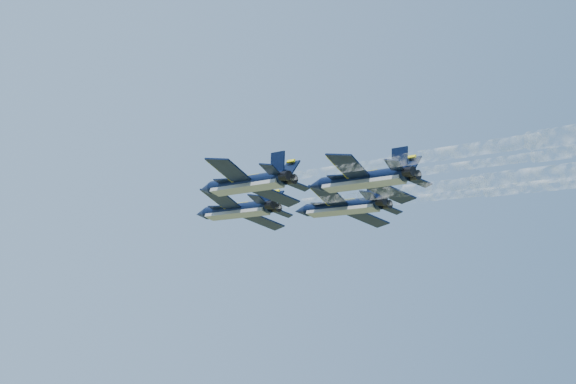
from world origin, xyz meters
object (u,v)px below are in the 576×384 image
object	(u,v)px
jet_lead	(236,210)
jet_slot	(362,180)
jet_right	(341,207)
jet_left	(246,184)

from	to	relation	value
jet_lead	jet_slot	xyz separation A→B (m)	(9.20, -21.25, 0.00)
jet_right	jet_slot	xyz separation A→B (m)	(-3.72, -14.10, 0.00)
jet_right	jet_slot	bearing A→B (deg)	-126.17
jet_lead	jet_right	distance (m)	14.77
jet_left	jet_slot	size ratio (longest dim) A/B	1.00
jet_left	jet_lead	bearing A→B (deg)	55.01
jet_lead	jet_slot	size ratio (longest dim) A/B	1.00
jet_right	jet_lead	bearing A→B (deg)	129.65
jet_left	jet_slot	bearing A→B (deg)	-49.92
jet_lead	jet_right	xyz separation A→B (m)	(12.92, -7.15, 0.00)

